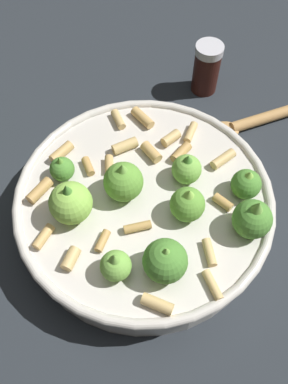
{
  "coord_description": "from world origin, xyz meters",
  "views": [
    {
      "loc": [
        -0.15,
        0.19,
        0.45
      ],
      "look_at": [
        0.0,
        0.0,
        0.06
      ],
      "focal_mm": 38.58,
      "sensor_mm": 36.0,
      "label": 1
    }
  ],
  "objects": [
    {
      "name": "cooking_pan",
      "position": [
        -0.0,
        0.0,
        0.04
      ],
      "size": [
        0.3,
        0.3,
        0.11
      ],
      "color": "beige",
      "rests_on": "ground"
    },
    {
      "name": "ground_plane",
      "position": [
        0.0,
        0.0,
        0.0
      ],
      "size": [
        2.4,
        2.4,
        0.0
      ],
      "primitive_type": "plane",
      "color": "#23282D"
    },
    {
      "name": "wooden_spoon",
      "position": [
        -0.05,
        -0.24,
        0.01
      ],
      "size": [
        0.15,
        0.22,
        0.02
      ],
      "color": "#B2844C",
      "rests_on": "ground"
    },
    {
      "name": "pepper_shaker",
      "position": [
        0.06,
        -0.23,
        0.04
      ],
      "size": [
        0.04,
        0.04,
        0.08
      ],
      "color": "#33140F",
      "rests_on": "ground"
    }
  ]
}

